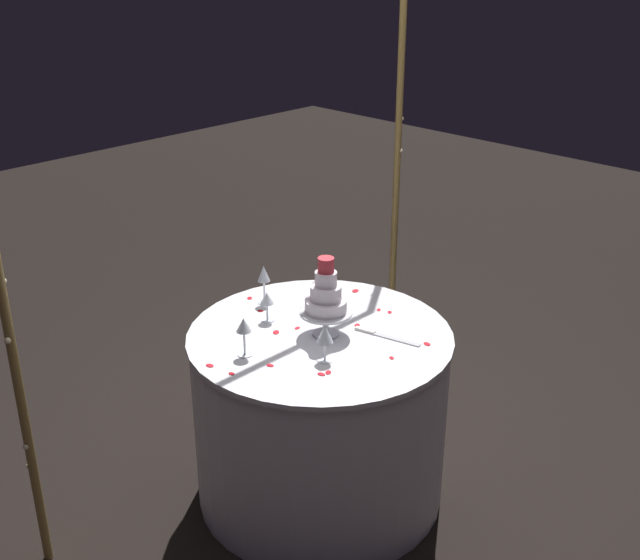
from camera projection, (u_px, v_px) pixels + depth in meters
ground_plane at (320, 489)px, 3.63m from camera, size 12.00×12.00×0.00m
decorative_arch at (235, 116)px, 3.28m from camera, size 2.21×0.06×2.52m
main_table at (320, 415)px, 3.46m from camera, size 1.11×1.11×0.80m
tiered_cake at (326, 298)px, 3.23m from camera, size 0.22×0.22×0.34m
wine_glass_0 at (325, 335)px, 3.05m from camera, size 0.07×0.07×0.15m
wine_glass_1 at (264, 276)px, 3.52m from camera, size 0.06×0.06×0.18m
wine_glass_2 at (267, 300)px, 3.38m from camera, size 0.06×0.06×0.13m
wine_glass_3 at (244, 327)px, 3.09m from camera, size 0.06×0.06×0.16m
cake_knife at (383, 335)px, 3.28m from camera, size 0.09×0.29×0.01m
rose_petal_0 at (329, 317)px, 3.44m from camera, size 0.03×0.04×0.00m
rose_petal_1 at (232, 374)px, 3.01m from camera, size 0.02×0.03×0.00m
rose_petal_2 at (321, 374)px, 3.00m from camera, size 0.03×0.03×0.00m
rose_petal_3 at (260, 311)px, 3.50m from camera, size 0.03×0.03×0.00m
rose_petal_4 at (427, 344)px, 3.22m from camera, size 0.03×0.04×0.00m
rose_petal_5 at (379, 310)px, 3.51m from camera, size 0.03×0.03×0.00m
rose_petal_6 at (270, 365)px, 3.06m from camera, size 0.03×0.04×0.00m
rose_petal_7 at (328, 372)px, 3.01m from camera, size 0.04×0.04×0.00m
rose_petal_8 at (297, 328)px, 3.35m from camera, size 0.03×0.02×0.00m
rose_petal_9 at (210, 365)px, 3.06m from camera, size 0.03×0.04×0.00m
rose_petal_10 at (392, 358)px, 3.12m from camera, size 0.03×0.03×0.00m
rose_petal_11 at (302, 308)px, 3.52m from camera, size 0.03×0.03×0.00m
rose_petal_12 at (355, 291)px, 3.69m from camera, size 0.05×0.04×0.00m
rose_petal_13 at (357, 325)px, 3.37m from camera, size 0.04×0.04×0.00m
rose_petal_14 at (250, 298)px, 3.62m from camera, size 0.04×0.04×0.00m
rose_petal_15 at (302, 311)px, 3.49m from camera, size 0.04×0.03×0.00m
rose_petal_16 at (276, 332)px, 3.31m from camera, size 0.05×0.04×0.00m
rose_petal_17 at (390, 312)px, 3.48m from camera, size 0.03×0.03×0.00m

